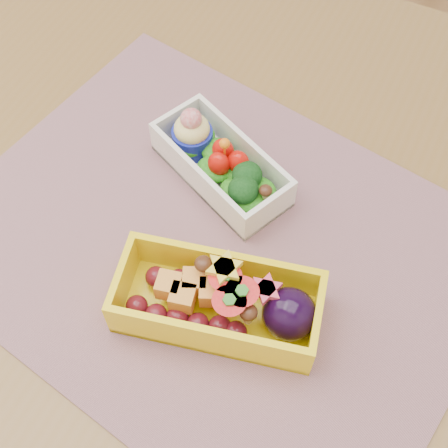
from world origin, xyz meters
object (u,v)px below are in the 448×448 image
at_px(table, 239,273).
at_px(bento_yellow, 222,302).
at_px(placemat, 215,246).
at_px(bento_white, 220,164).

bearing_deg(table, bento_yellow, -74.96).
xyz_separation_m(table, placemat, (-0.01, -0.03, 0.10)).
height_order(placemat, bento_yellow, bento_yellow).
relative_size(bento_white, bento_yellow, 0.86).
xyz_separation_m(bento_white, bento_yellow, (0.07, -0.14, 0.00)).
bearing_deg(placemat, bento_yellow, -58.22).
height_order(table, bento_white, bento_white).
xyz_separation_m(table, bento_white, (-0.04, 0.04, 0.12)).
bearing_deg(bento_yellow, bento_white, 103.75).
bearing_deg(placemat, table, 69.22).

